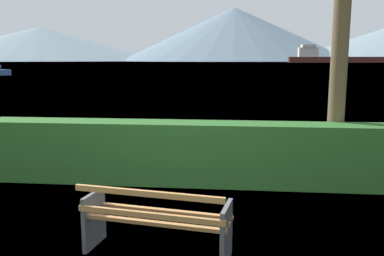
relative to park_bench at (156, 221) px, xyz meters
The scene contains 6 objects.
ground_plane 0.43m from the park_bench, 80.38° to the left, with size 1400.00×1400.00×0.00m, color olive.
water_surface 307.69m from the park_bench, 90.00° to the left, with size 620.00×620.00×0.00m, color #7A99A8.
park_bench is the anchor object (origin of this frame).
hedge_row 2.87m from the park_bench, 89.80° to the left, with size 7.50×0.70×1.14m, color #285B23.
cargo_ship_large 297.95m from the park_bench, 76.57° to the left, with size 72.49×12.27×12.40m.
distant_hills 538.72m from the park_bench, 89.25° to the left, with size 835.62×354.85×68.46m.
Camera 1 is at (0.87, -4.46, 2.27)m, focal length 38.10 mm.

